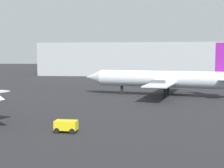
# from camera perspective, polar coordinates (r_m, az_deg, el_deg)

# --- Properties ---
(airplane_distant) EXTENTS (33.31, 25.57, 10.72)m
(airplane_distant) POSITION_cam_1_polar(r_m,az_deg,el_deg) (66.18, 8.85, 0.88)
(airplane_distant) COLOR silver
(airplane_distant) RESTS_ON ground_plane
(baggage_cart) EXTENTS (2.45, 1.46, 1.30)m
(baggage_cart) POSITION_cam_1_polar(r_m,az_deg,el_deg) (35.00, -8.19, -7.33)
(baggage_cart) COLOR gold
(baggage_cart) RESTS_ON ground_plane
(terminal_building) EXTENTS (96.09, 23.07, 13.49)m
(terminal_building) POSITION_cam_1_polar(r_m,az_deg,el_deg) (137.36, 7.79, 4.41)
(terminal_building) COLOR #999EA3
(terminal_building) RESTS_ON ground_plane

